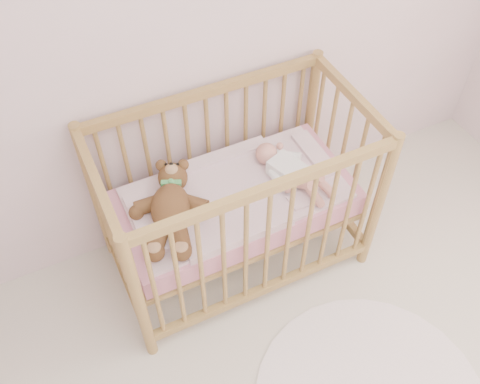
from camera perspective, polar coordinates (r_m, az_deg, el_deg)
wall_back at (r=2.51m, az=-5.47°, el=17.93°), size 4.00×0.02×2.70m
crib at (r=2.79m, az=-0.45°, el=-0.91°), size 1.36×0.76×1.00m
mattress at (r=2.80m, az=-0.44°, el=-1.10°), size 1.22×0.62×0.13m
blanket at (r=2.75m, az=-0.45°, el=-0.10°), size 1.10×0.58×0.06m
baby at (r=2.78m, az=5.17°, el=2.61°), size 0.41×0.58×0.13m
teddy_bear at (r=2.59m, az=-7.41°, el=-1.78°), size 0.63×0.72×0.17m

